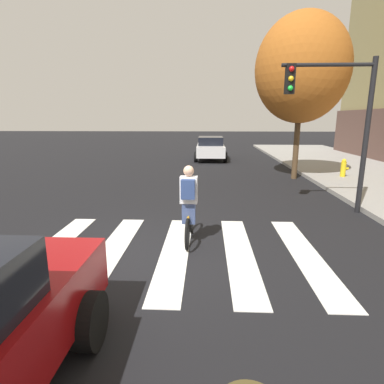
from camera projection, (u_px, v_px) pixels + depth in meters
ground_plane at (155, 252)px, 6.42m from camera, size 120.00×120.00×0.00m
crosswalk_stripes at (175, 252)px, 6.40m from camera, size 5.74×3.99×0.01m
sedan_mid at (210, 148)px, 20.56m from camera, size 2.02×4.28×1.48m
cyclist at (189, 205)px, 6.73m from camera, size 0.37×1.71×1.69m
traffic_light_near at (338, 110)px, 8.50m from camera, size 2.47×0.28×4.20m
fire_hydrant at (343, 168)px, 13.75m from camera, size 0.33×0.22×0.78m
street_tree_near at (302, 69)px, 13.14m from camera, size 3.86×3.86×6.86m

